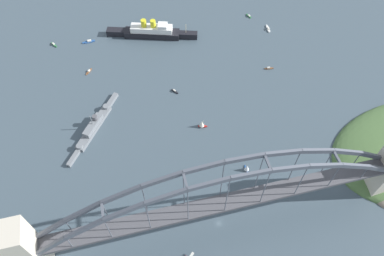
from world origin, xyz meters
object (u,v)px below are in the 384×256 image
Objects in this scene: small_boat_1 at (175,91)px; small_boat_5 at (89,71)px; ocean_liner at (151,32)px; harbor_arch_bridge at (222,203)px; small_boat_0 at (202,124)px; small_boat_6 at (247,168)px; small_boat_3 at (268,29)px; small_boat_8 at (249,16)px; small_boat_2 at (54,45)px; naval_cruiser at (94,126)px; small_boat_4 at (89,41)px; small_boat_7 at (269,68)px.

small_boat_1 is 0.88× the size of small_boat_5.
small_boat_5 is at bearing -152.10° from ocean_liner.
small_boat_0 is at bearing 83.44° from harbor_arch_bridge.
small_boat_3 is at bearing 63.64° from small_boat_6.
small_boat_8 is (170.90, 40.48, 0.08)m from small_boat_5.
small_boat_8 is (201.33, -4.44, -0.07)m from small_boat_2.
naval_cruiser reaches higher than small_boat_1.
ocean_liner is 121.08m from naval_cruiser.
ocean_liner is 78.52m from small_boat_1.
small_boat_7 is (160.52, -77.87, -0.02)m from small_boat_4.
harbor_arch_bridge is 225.54m from small_boat_4.
small_boat_4 is 204.54m from small_boat_6.
harbor_arch_bridge is 39.99× the size of small_boat_5.
small_boat_2 is at bearing 131.64° from small_boat_0.
small_boat_3 is (111.02, 59.45, 0.05)m from small_boat_1.
small_boat_0 is 53.29m from small_boat_6.
small_boat_4 is at bearing 87.66° from naval_cruiser.
small_boat_1 is at bearing -139.66° from small_boat_8.
ocean_liner reaches higher than small_boat_6.
harbor_arch_bridge is 56.86m from small_boat_6.
small_boat_2 reaches higher than small_boat_8.
harbor_arch_bridge is at bearing -132.38° from small_boat_6.
small_boat_4 is at bearing 109.06° from harbor_arch_bridge.
small_boat_4 is at bearing -6.40° from small_boat_2.
ocean_liner is at bearing 104.23° from small_boat_6.
ocean_liner is at bearing 56.51° from naval_cruiser.
small_boat_6 is at bearing -109.56° from small_boat_8.
ocean_liner is 74.76m from small_boat_5.
ocean_liner reaches higher than naval_cruiser.
small_boat_0 reaches higher than small_boat_5.
small_boat_5 is at bearing 134.99° from small_boat_0.
small_boat_5 is at bearing -166.68° from small_boat_8.
naval_cruiser is 10.01× the size of small_boat_1.
harbor_arch_bridge is 217.12m from small_boat_3.
small_boat_3 is 184.11m from small_boat_5.
small_boat_0 is 152.41m from small_boat_8.
small_boat_7 is (-19.36, -53.01, -0.05)m from small_boat_3.
small_boat_4 reaches higher than small_boat_8.
harbor_arch_bridge reaches higher than naval_cruiser.
naval_cruiser is 76.76m from small_boat_1.
naval_cruiser reaches higher than small_boat_6.
small_boat_5 is 172.81m from small_boat_6.
harbor_arch_bridge reaches higher than ocean_liner.
small_boat_0 reaches higher than small_boat_3.
harbor_arch_bridge is 40.70× the size of small_boat_8.
small_boat_8 is (62.08, 174.69, -2.85)m from small_boat_6.
small_boat_3 is at bearing -9.02° from ocean_liner.
small_boat_1 is 0.78× the size of small_boat_7.
naval_cruiser is at bearing -92.34° from small_boat_4.
small_boat_7 is at bearing 4.02° from small_boat_1.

